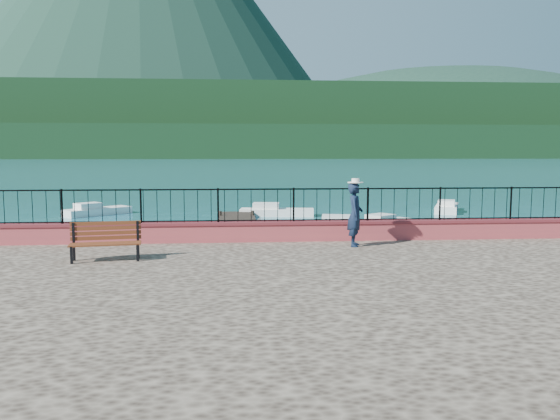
{
  "coord_description": "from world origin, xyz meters",
  "views": [
    {
      "loc": [
        -1.93,
        -12.09,
        3.82
      ],
      "look_at": [
        -0.83,
        2.0,
        2.3
      ],
      "focal_mm": 35.0,
      "sensor_mm": 36.0,
      "label": 1
    }
  ],
  "objects": [
    {
      "name": "boat_0",
      "position": [
        -5.08,
        6.56,
        0.4
      ],
      "size": [
        3.62,
        1.98,
        0.8
      ],
      "primitive_type": "cube",
      "rotation": [
        0.0,
        0.0,
        -0.21
      ],
      "color": "silver",
      "rests_on": "ground"
    },
    {
      "name": "hat",
      "position": [
        1.3,
        2.66,
        3.02
      ],
      "size": [
        0.44,
        0.44,
        0.12
      ],
      "primitive_type": "cylinder",
      "color": "white",
      "rests_on": "person"
    },
    {
      "name": "boat_3",
      "position": [
        -10.39,
        21.42,
        0.4
      ],
      "size": [
        3.81,
        3.65,
        0.8
      ],
      "primitive_type": "cube",
      "rotation": [
        0.0,
        0.0,
        0.74
      ],
      "color": "white",
      "rests_on": "ground"
    },
    {
      "name": "dock",
      "position": [
        -2.0,
        12.0,
        0.15
      ],
      "size": [
        2.0,
        16.0,
        0.3
      ],
      "primitive_type": "cube",
      "color": "#2D231C",
      "rests_on": "ground"
    },
    {
      "name": "volcano",
      "position": [
        -120.0,
        700.0,
        190.0
      ],
      "size": [
        560.0,
        560.0,
        380.0
      ],
      "primitive_type": "cone",
      "color": "#142D23",
      "rests_on": "ground"
    },
    {
      "name": "person",
      "position": [
        1.3,
        2.66,
        2.08
      ],
      "size": [
        0.57,
        0.73,
        1.76
      ],
      "primitive_type": "imported",
      "rotation": [
        0.0,
        0.0,
        1.31
      ],
      "color": "black",
      "rests_on": "promenade"
    },
    {
      "name": "park_bench",
      "position": [
        -5.11,
        1.14,
        1.48
      ],
      "size": [
        1.72,
        0.77,
        0.92
      ],
      "rotation": [
        0.0,
        0.0,
        0.14
      ],
      "color": "black",
      "rests_on": "promenade"
    },
    {
      "name": "railing",
      "position": [
        0.0,
        3.7,
        2.25
      ],
      "size": [
        27.0,
        0.05,
        0.95
      ],
      "primitive_type": "cube",
      "color": "black",
      "rests_on": "parapet"
    },
    {
      "name": "companion_hill",
      "position": [
        220.0,
        560.0,
        0.0
      ],
      "size": [
        448.0,
        384.0,
        180.0
      ],
      "primitive_type": "ellipsoid",
      "color": "#142D23",
      "rests_on": "ground"
    },
    {
      "name": "boat_1",
      "position": [
        3.36,
        13.49,
        0.4
      ],
      "size": [
        4.06,
        2.0,
        0.8
      ],
      "primitive_type": "cube",
      "rotation": [
        0.0,
        0.0,
        -0.19
      ],
      "color": "silver",
      "rests_on": "ground"
    },
    {
      "name": "foothills",
      "position": [
        0.0,
        360.0,
        22.0
      ],
      "size": [
        900.0,
        120.0,
        44.0
      ],
      "primitive_type": "cube",
      "color": "black",
      "rests_on": "ground"
    },
    {
      "name": "ground",
      "position": [
        0.0,
        0.0,
        0.0
      ],
      "size": [
        2000.0,
        2000.0,
        0.0
      ],
      "primitive_type": "plane",
      "color": "#19596B",
      "rests_on": "ground"
    },
    {
      "name": "boat_4",
      "position": [
        0.4,
        20.13,
        0.4
      ],
      "size": [
        4.49,
        1.83,
        0.8
      ],
      "primitive_type": "cube",
      "rotation": [
        0.0,
        0.0,
        -0.12
      ],
      "color": "white",
      "rests_on": "ground"
    },
    {
      "name": "boat_2",
      "position": [
        5.43,
        14.11,
        0.4
      ],
      "size": [
        3.6,
        3.11,
        0.8
      ],
      "primitive_type": "cube",
      "rotation": [
        0.0,
        0.0,
        0.63
      ],
      "color": "silver",
      "rests_on": "ground"
    },
    {
      "name": "far_forest",
      "position": [
        0.0,
        300.0,
        9.0
      ],
      "size": [
        900.0,
        60.0,
        18.0
      ],
      "primitive_type": "cube",
      "color": "black",
      "rests_on": "ground"
    },
    {
      "name": "parapet",
      "position": [
        0.0,
        3.7,
        1.49
      ],
      "size": [
        28.0,
        0.46,
        0.58
      ],
      "primitive_type": "cube",
      "color": "#A93D3E",
      "rests_on": "promenade"
    },
    {
      "name": "boat_5",
      "position": [
        11.41,
        21.66,
        0.4
      ],
      "size": [
        2.84,
        4.29,
        0.8
      ],
      "primitive_type": "cube",
      "rotation": [
        0.0,
        0.0,
        1.16
      ],
      "color": "white",
      "rests_on": "ground"
    }
  ]
}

